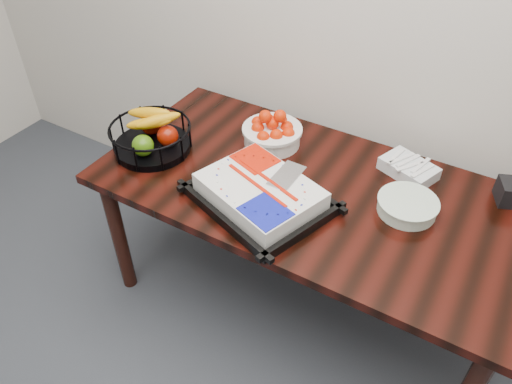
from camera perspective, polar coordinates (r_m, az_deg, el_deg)
The scene contains 6 objects.
table at distance 2.15m, azimuth 6.03°, elevation -1.14°, with size 1.80×0.90×0.75m.
cake_tray at distance 1.98m, azimuth 0.46°, elevation -0.21°, with size 0.62×0.55×0.11m.
tangerine_bowl at distance 2.29m, azimuth 1.87°, elevation 7.11°, with size 0.28×0.28×0.17m.
fruit_basket at distance 2.30m, azimuth -11.94°, elevation 6.39°, with size 0.37×0.37×0.19m.
plate_stack at distance 2.04m, azimuth 16.90°, elevation -1.54°, with size 0.24×0.24×0.06m.
fork_bag at distance 2.23m, azimuth 17.06°, elevation 2.63°, with size 0.26×0.22×0.06m.
Camera 1 is at (0.62, 0.51, 2.09)m, focal length 35.00 mm.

